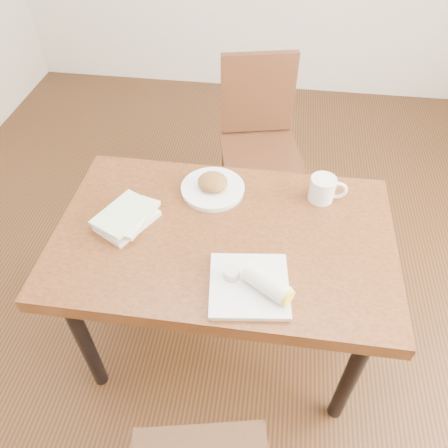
# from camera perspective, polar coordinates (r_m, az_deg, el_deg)

# --- Properties ---
(ground) EXTENTS (4.00, 5.00, 0.01)m
(ground) POSITION_cam_1_polar(r_m,az_deg,el_deg) (2.22, 0.00, -14.59)
(ground) COLOR #472814
(ground) RESTS_ON ground
(table) EXTENTS (1.25, 0.78, 0.75)m
(table) POSITION_cam_1_polar(r_m,az_deg,el_deg) (1.67, 0.00, -3.21)
(table) COLOR brown
(table) RESTS_ON ground
(chair_far) EXTENTS (0.50, 0.50, 0.95)m
(chair_far) POSITION_cam_1_polar(r_m,az_deg,el_deg) (2.47, 4.59, 11.72)
(chair_far) COLOR #4D2716
(chair_far) RESTS_ON ground
(plate_scone) EXTENTS (0.26, 0.26, 0.08)m
(plate_scone) POSITION_cam_1_polar(r_m,az_deg,el_deg) (1.76, -1.48, 4.94)
(plate_scone) COLOR white
(plate_scone) RESTS_ON table
(coffee_mug) EXTENTS (0.15, 0.10, 0.10)m
(coffee_mug) POSITION_cam_1_polar(r_m,az_deg,el_deg) (1.75, 12.87, 4.55)
(coffee_mug) COLOR white
(coffee_mug) RESTS_ON table
(plate_burrito) EXTENTS (0.29, 0.29, 0.09)m
(plate_burrito) POSITION_cam_1_polar(r_m,az_deg,el_deg) (1.43, 4.02, -7.92)
(plate_burrito) COLOR white
(plate_burrito) RESTS_ON table
(book_stack) EXTENTS (0.24, 0.26, 0.06)m
(book_stack) POSITION_cam_1_polar(r_m,az_deg,el_deg) (1.67, -12.52, 0.89)
(book_stack) COLOR white
(book_stack) RESTS_ON table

